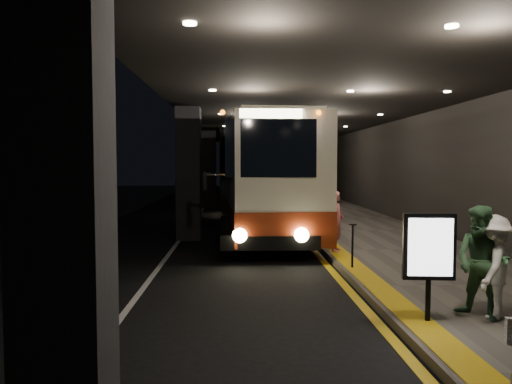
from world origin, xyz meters
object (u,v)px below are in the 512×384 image
object	(u,v)px
passenger_boarding	(336,221)
passenger_waiting_white	(494,266)
stanchion_post	(352,246)
coach_third	(247,171)
info_sign	(429,249)
passenger_waiting_green	(482,262)
coach_second	(249,173)
coach_main	(260,182)

from	to	relation	value
passenger_boarding	passenger_waiting_white	xyz separation A→B (m)	(1.28, -5.87, -0.03)
passenger_waiting_white	stanchion_post	size ratio (longest dim) A/B	1.60
coach_third	info_sign	bearing A→B (deg)	-83.11
coach_third	passenger_waiting_white	size ratio (longest dim) A/B	7.86
passenger_boarding	info_sign	size ratio (longest dim) A/B	1.01
coach_third	passenger_waiting_green	world-z (taller)	coach_third
coach_second	stanchion_post	xyz separation A→B (m)	(1.87, -21.07, -1.29)
passenger_boarding	info_sign	xyz separation A→B (m)	(0.20, -6.03, 0.28)
passenger_boarding	stanchion_post	world-z (taller)	passenger_boarding
passenger_waiting_white	info_sign	distance (m)	1.13
passenger_boarding	passenger_waiting_white	bearing A→B (deg)	-149.82
coach_second	passenger_waiting_white	distance (m)	25.04
info_sign	coach_third	bearing A→B (deg)	98.96
coach_main	passenger_waiting_green	xyz separation A→B (m)	(2.93, -10.96, -0.84)
coach_second	passenger_waiting_white	xyz separation A→B (m)	(3.20, -24.81, -0.99)
coach_second	stanchion_post	size ratio (longest dim) A/B	12.83
passenger_waiting_green	coach_main	bearing A→B (deg)	157.24
coach_third	stanchion_post	distance (m)	31.02
passenger_boarding	passenger_waiting_green	size ratio (longest dim) A/B	0.95
coach_second	passenger_waiting_green	world-z (taller)	coach_second
coach_second	coach_third	xyz separation A→B (m)	(0.02, 9.87, -0.07)
coach_main	coach_third	distance (m)	23.78
coach_second	stanchion_post	world-z (taller)	coach_second
coach_main	info_sign	size ratio (longest dim) A/B	7.66
coach_main	passenger_waiting_green	size ratio (longest dim) A/B	7.21
passenger_boarding	coach_third	bearing A→B (deg)	21.66
coach_main	passenger_boarding	size ratio (longest dim) A/B	7.61
coach_main	passenger_boarding	world-z (taller)	coach_main
coach_second	passenger_boarding	world-z (taller)	coach_second
coach_third	passenger_waiting_white	xyz separation A→B (m)	(3.18, -34.68, -0.93)
coach_third	passenger_waiting_green	distance (m)	34.87
coach_main	coach_second	bearing A→B (deg)	86.59
info_sign	coach_second	bearing A→B (deg)	100.35
passenger_waiting_green	stanchion_post	xyz separation A→B (m)	(-1.12, 3.79, -0.37)
coach_third	info_sign	xyz separation A→B (m)	(2.10, -34.84, -0.62)
coach_second	coach_third	world-z (taller)	coach_second
stanchion_post	passenger_waiting_white	bearing A→B (deg)	-70.40
coach_second	passenger_waiting_green	xyz separation A→B (m)	(2.99, -24.86, -0.92)
coach_main	stanchion_post	distance (m)	7.49
passenger_boarding	info_sign	bearing A→B (deg)	-160.22
passenger_waiting_green	info_sign	size ratio (longest dim) A/B	1.06
coach_main	passenger_waiting_white	xyz separation A→B (m)	(3.14, -10.91, -0.92)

